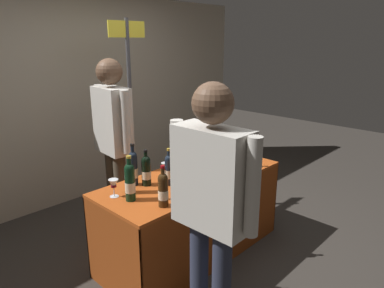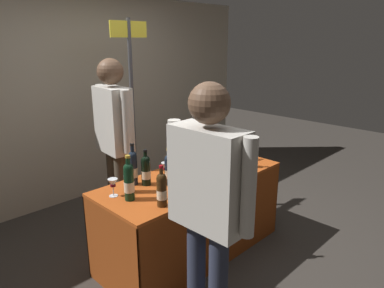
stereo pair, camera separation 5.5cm
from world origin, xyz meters
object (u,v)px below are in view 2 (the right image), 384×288
wine_glass_near_taster (113,184)px  taster_foreground_right (208,197)px  featured_wine_bottle (218,167)px  display_bottle_0 (238,154)px  booth_signpost (132,100)px  tasting_table (192,200)px  vendor_presenter (114,133)px  flower_vase (230,149)px  wine_glass_near_vendor (165,167)px  wine_glass_mid (219,150)px

wine_glass_near_taster → taster_foreground_right: size_ratio=0.08×
featured_wine_bottle → display_bottle_0: bearing=13.7°
booth_signpost → tasting_table: bearing=-100.0°
wine_glass_near_taster → vendor_presenter: size_ratio=0.08×
wine_glass_near_taster → taster_foreground_right: bearing=-86.7°
featured_wine_bottle → wine_glass_near_taster: size_ratio=2.23×
taster_foreground_right → flower_vase: bearing=-57.3°
wine_glass_near_taster → taster_foreground_right: taster_foreground_right is taller
flower_vase → taster_foreground_right: size_ratio=0.20×
tasting_table → wine_glass_near_vendor: (-0.18, 0.16, 0.33)m
wine_glass_mid → booth_signpost: size_ratio=0.06×
display_bottle_0 → wine_glass_near_taster: display_bottle_0 is taller
display_bottle_0 → wine_glass_mid: 0.33m
wine_glass_near_vendor → taster_foreground_right: (-0.49, -0.95, 0.19)m
tasting_table → booth_signpost: 1.38m
tasting_table → display_bottle_0: bearing=-16.7°
display_bottle_0 → flower_vase: flower_vase is taller
wine_glass_near_vendor → vendor_presenter: size_ratio=0.08×
wine_glass_near_taster → flower_vase: flower_vase is taller
display_bottle_0 → wine_glass_mid: display_bottle_0 is taller
wine_glass_near_taster → vendor_presenter: bearing=55.0°
booth_signpost → taster_foreground_right: bearing=-114.3°
vendor_presenter → taster_foreground_right: size_ratio=1.03×
tasting_table → vendor_presenter: 0.99m
wine_glass_near_vendor → vendor_presenter: 0.67m
wine_glass_near_taster → featured_wine_bottle: bearing=-25.9°
tasting_table → wine_glass_near_taster: size_ratio=12.26×
wine_glass_near_taster → display_bottle_0: bearing=-13.5°
taster_foreground_right → wine_glass_near_vendor: bearing=-28.3°
vendor_presenter → booth_signpost: 0.63m
tasting_table → taster_foreground_right: 1.16m
vendor_presenter → wine_glass_mid: bearing=60.2°
booth_signpost → vendor_presenter: bearing=-143.8°
tasting_table → flower_vase: size_ratio=5.08×
tasting_table → wine_glass_near_taster: bearing=168.7°
wine_glass_mid → wine_glass_near_taster: size_ratio=0.84×
wine_glass_near_taster → wine_glass_mid: bearing=1.4°
flower_vase → booth_signpost: 1.22m
wine_glass_near_taster → booth_signpost: size_ratio=0.07×
wine_glass_mid → taster_foreground_right: size_ratio=0.07×
flower_vase → booth_signpost: size_ratio=0.16×
wine_glass_mid → flower_vase: 0.13m
wine_glass_near_taster → booth_signpost: booth_signpost is taller
wine_glass_near_vendor → display_bottle_0: bearing=-24.5°
flower_vase → booth_signpost: booth_signpost is taller
wine_glass_near_taster → tasting_table: bearing=-11.3°
wine_glass_near_vendor → taster_foreground_right: bearing=-117.2°
wine_glass_near_taster → vendor_presenter: (0.45, 0.63, 0.21)m
wine_glass_mid → featured_wine_bottle: bearing=-139.9°
display_bottle_0 → taster_foreground_right: 1.32m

